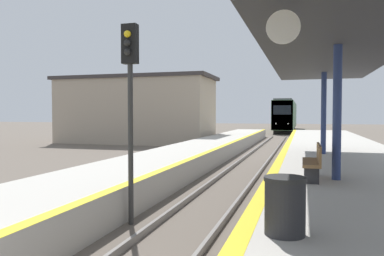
{
  "coord_description": "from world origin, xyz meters",
  "views": [
    {
      "loc": [
        2.47,
        -2.24,
        2.56
      ],
      "look_at": [
        -2.16,
        13.36,
        1.96
      ],
      "focal_mm": 35.0,
      "sensor_mm": 36.0,
      "label": 1
    }
  ],
  "objects_px": {
    "bench": "(314,161)",
    "train": "(286,116)",
    "signal_near": "(130,85)",
    "trash_bin": "(285,206)"
  },
  "relations": [
    {
      "from": "train",
      "to": "trash_bin",
      "type": "xyz_separation_m",
      "value": [
        2.24,
        -53.29,
        -1.04
      ]
    },
    {
      "from": "signal_near",
      "to": "train",
      "type": "bearing_deg",
      "value": 88.49
    },
    {
      "from": "trash_bin",
      "to": "signal_near",
      "type": "bearing_deg",
      "value": 145.66
    },
    {
      "from": "trash_bin",
      "to": "train",
      "type": "bearing_deg",
      "value": 92.41
    },
    {
      "from": "signal_near",
      "to": "bench",
      "type": "xyz_separation_m",
      "value": [
        4.1,
        2.39,
        -1.88
      ]
    },
    {
      "from": "train",
      "to": "signal_near",
      "type": "height_order",
      "value": "signal_near"
    },
    {
      "from": "bench",
      "to": "train",
      "type": "bearing_deg",
      "value": 93.26
    },
    {
      "from": "signal_near",
      "to": "bench",
      "type": "distance_m",
      "value": 5.1
    },
    {
      "from": "bench",
      "to": "signal_near",
      "type": "bearing_deg",
      "value": -149.76
    },
    {
      "from": "train",
      "to": "signal_near",
      "type": "distance_m",
      "value": 50.87
    }
  ]
}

